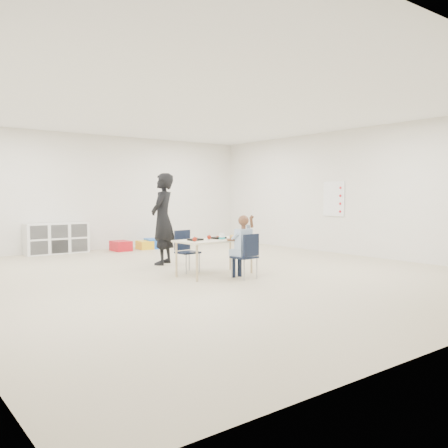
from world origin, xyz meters
TOP-DOWN VIEW (x-y plane):
  - room at (0.00, 0.00)m, footprint 9.00×9.02m
  - table at (-0.04, -0.24)m, footprint 1.36×0.76m
  - chair_near at (0.15, -0.78)m, footprint 0.38×0.35m
  - chair_far at (-0.24, 0.29)m, footprint 0.38×0.35m
  - child at (0.15, -0.78)m, footprint 0.52×0.52m
  - lunch_tray_near at (0.07, -0.20)m, footprint 0.23×0.18m
  - lunch_tray_far at (-0.41, -0.21)m, footprint 0.23×0.18m
  - milk_carton at (0.00, -0.37)m, footprint 0.08×0.08m
  - bread_roll at (0.25, -0.33)m, footprint 0.09×0.09m
  - apple_near at (-0.13, -0.20)m, footprint 0.07×0.07m
  - apple_far at (-0.53, -0.36)m, footprint 0.07×0.07m
  - cubby_shelf at (-1.20, 4.28)m, footprint 1.40×0.40m
  - rules_poster at (3.98, 0.60)m, footprint 0.02×0.60m
  - adult at (-0.11, 1.37)m, footprint 0.76×0.73m
  - bin_red at (0.19, 3.89)m, footprint 0.39×0.50m
  - bin_yellow at (0.82, 3.88)m, footprint 0.36×0.45m
  - bin_blue at (1.09, 3.91)m, footprint 0.48×0.57m

SIDE VIEW (x-z plane):
  - bin_yellow at x=0.82m, z-range 0.00..0.21m
  - bin_red at x=0.19m, z-range 0.00..0.24m
  - bin_blue at x=1.09m, z-range 0.00..0.24m
  - table at x=-0.04m, z-range 0.00..0.61m
  - cubby_shelf at x=-1.20m, z-range 0.00..0.70m
  - chair_near at x=0.15m, z-range 0.00..0.72m
  - chair_far at x=-0.24m, z-range 0.00..0.72m
  - child at x=0.15m, z-range 0.00..1.14m
  - lunch_tray_near at x=0.07m, z-range 0.60..0.63m
  - lunch_tray_far at x=-0.41m, z-range 0.60..0.63m
  - bread_roll at x=0.25m, z-range 0.60..0.67m
  - apple_near at x=-0.13m, z-range 0.60..0.67m
  - apple_far at x=-0.53m, z-range 0.60..0.67m
  - milk_carton at x=0.00m, z-range 0.60..0.70m
  - adult at x=-0.11m, z-range 0.00..1.76m
  - rules_poster at x=3.98m, z-range 0.85..1.65m
  - room at x=0.00m, z-range 0.00..2.80m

